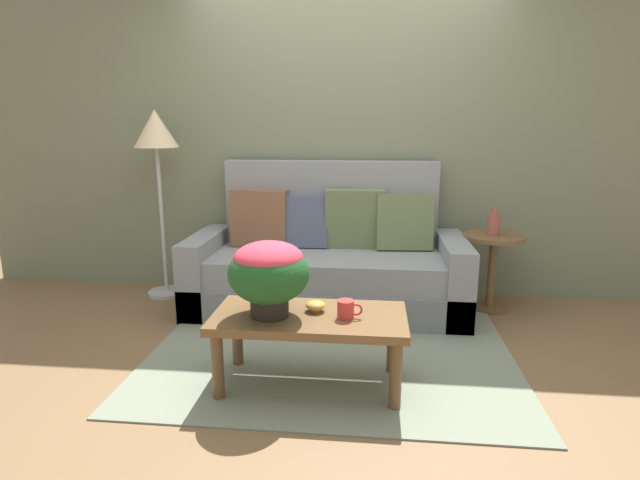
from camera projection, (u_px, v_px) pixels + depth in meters
name	position (u px, v px, depth m)	size (l,w,h in m)	color
ground_plane	(332.00, 347.00, 3.26)	(14.00, 14.00, 0.00)	brown
wall_back	(345.00, 125.00, 4.13)	(6.40, 0.12, 2.82)	slate
area_rug	(332.00, 344.00, 3.30)	(2.26, 1.98, 0.01)	gray
couch	(328.00, 263.00, 3.94)	(2.10, 0.86, 1.13)	slate
coffee_table	(309.00, 325.00, 2.71)	(1.04, 0.51, 0.42)	brown
side_table	(492.00, 258.00, 3.86)	(0.46, 0.46, 0.60)	brown
floor_lamp	(156.00, 144.00, 4.00)	(0.35, 0.35, 1.53)	#B2B2B7
potted_plant	(269.00, 271.00, 2.62)	(0.43, 0.43, 0.40)	black
coffee_mug	(346.00, 309.00, 2.63)	(0.13, 0.09, 0.10)	red
snack_bowl	(316.00, 305.00, 2.73)	(0.11, 0.11, 0.06)	gold
table_vase	(493.00, 224.00, 3.78)	(0.09, 0.09, 0.21)	#934C42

